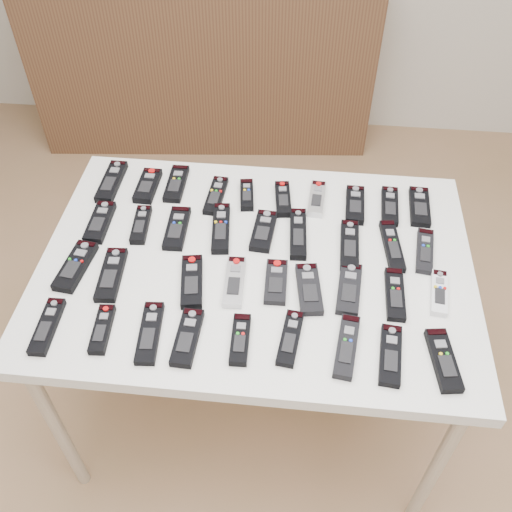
# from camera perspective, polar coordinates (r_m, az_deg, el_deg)

# --- Properties ---
(ground) EXTENTS (4.00, 4.00, 0.00)m
(ground) POSITION_cam_1_polar(r_m,az_deg,el_deg) (2.25, 2.00, -15.47)
(ground) COLOR #99784E
(ground) RESTS_ON ground
(table) EXTENTS (1.25, 0.88, 0.78)m
(table) POSITION_cam_1_polar(r_m,az_deg,el_deg) (1.70, -0.00, -1.81)
(table) COLOR white
(table) RESTS_ON ground
(sideboard) EXTENTS (1.84, 0.55, 0.90)m
(sideboard) POSITION_cam_1_polar(r_m,az_deg,el_deg) (3.28, -5.22, 18.40)
(sideboard) COLOR #482C1D
(sideboard) RESTS_ON ground
(remote_0) EXTENTS (0.06, 0.20, 0.02)m
(remote_0) POSITION_cam_1_polar(r_m,az_deg,el_deg) (1.96, -14.24, 7.23)
(remote_0) COLOR black
(remote_0) RESTS_ON table
(remote_1) EXTENTS (0.06, 0.16, 0.02)m
(remote_1) POSITION_cam_1_polar(r_m,az_deg,el_deg) (1.92, -10.78, 6.92)
(remote_1) COLOR black
(remote_1) RESTS_ON table
(remote_2) EXTENTS (0.06, 0.17, 0.02)m
(remote_2) POSITION_cam_1_polar(r_m,az_deg,el_deg) (1.91, -7.97, 7.18)
(remote_2) COLOR black
(remote_2) RESTS_ON table
(remote_3) EXTENTS (0.06, 0.18, 0.02)m
(remote_3) POSITION_cam_1_polar(r_m,az_deg,el_deg) (1.85, -4.04, 6.05)
(remote_3) COLOR black
(remote_3) RESTS_ON table
(remote_4) EXTENTS (0.06, 0.14, 0.02)m
(remote_4) POSITION_cam_1_polar(r_m,az_deg,el_deg) (1.85, -0.93, 6.13)
(remote_4) COLOR black
(remote_4) RESTS_ON table
(remote_5) EXTENTS (0.06, 0.16, 0.02)m
(remote_5) POSITION_cam_1_polar(r_m,az_deg,el_deg) (1.83, 2.72, 5.71)
(remote_5) COLOR black
(remote_5) RESTS_ON table
(remote_6) EXTENTS (0.06, 0.16, 0.02)m
(remote_6) POSITION_cam_1_polar(r_m,az_deg,el_deg) (1.84, 6.09, 5.70)
(remote_6) COLOR #B7B7BC
(remote_6) RESTS_ON table
(remote_7) EXTENTS (0.06, 0.17, 0.02)m
(remote_7) POSITION_cam_1_polar(r_m,az_deg,el_deg) (1.84, 9.87, 5.06)
(remote_7) COLOR black
(remote_7) RESTS_ON table
(remote_8) EXTENTS (0.06, 0.17, 0.02)m
(remote_8) POSITION_cam_1_polar(r_m,az_deg,el_deg) (1.86, 13.23, 4.88)
(remote_8) COLOR black
(remote_8) RESTS_ON table
(remote_9) EXTENTS (0.07, 0.18, 0.02)m
(remote_9) POSITION_cam_1_polar(r_m,az_deg,el_deg) (1.88, 16.04, 4.77)
(remote_9) COLOR black
(remote_9) RESTS_ON table
(remote_10) EXTENTS (0.06, 0.17, 0.02)m
(remote_10) POSITION_cam_1_polar(r_m,az_deg,el_deg) (1.82, -15.34, 3.30)
(remote_10) COLOR black
(remote_10) RESTS_ON table
(remote_11) EXTENTS (0.06, 0.16, 0.02)m
(remote_11) POSITION_cam_1_polar(r_m,az_deg,el_deg) (1.78, -11.43, 3.09)
(remote_11) COLOR black
(remote_11) RESTS_ON table
(remote_12) EXTENTS (0.06, 0.18, 0.02)m
(remote_12) POSITION_cam_1_polar(r_m,az_deg,el_deg) (1.75, -7.91, 2.77)
(remote_12) COLOR black
(remote_12) RESTS_ON table
(remote_13) EXTENTS (0.07, 0.21, 0.02)m
(remote_13) POSITION_cam_1_polar(r_m,az_deg,el_deg) (1.74, -3.53, 2.81)
(remote_13) COLOR black
(remote_13) RESTS_ON table
(remote_14) EXTENTS (0.07, 0.17, 0.02)m
(remote_14) POSITION_cam_1_polar(r_m,az_deg,el_deg) (1.72, 0.75, 2.52)
(remote_14) COLOR black
(remote_14) RESTS_ON table
(remote_15) EXTENTS (0.06, 0.20, 0.02)m
(remote_15) POSITION_cam_1_polar(r_m,az_deg,el_deg) (1.72, 4.23, 2.24)
(remote_15) COLOR black
(remote_15) RESTS_ON table
(remote_16) EXTENTS (0.06, 0.19, 0.02)m
(remote_16) POSITION_cam_1_polar(r_m,az_deg,el_deg) (1.70, 9.34, 1.09)
(remote_16) COLOR black
(remote_16) RESTS_ON table
(remote_17) EXTENTS (0.07, 0.20, 0.02)m
(remote_17) POSITION_cam_1_polar(r_m,az_deg,el_deg) (1.73, 13.45, 0.98)
(remote_17) COLOR black
(remote_17) RESTS_ON table
(remote_18) EXTENTS (0.07, 0.18, 0.02)m
(remote_18) POSITION_cam_1_polar(r_m,az_deg,el_deg) (1.74, 16.52, 0.48)
(remote_18) COLOR black
(remote_18) RESTS_ON table
(remote_19) EXTENTS (0.08, 0.19, 0.02)m
(remote_19) POSITION_cam_1_polar(r_m,az_deg,el_deg) (1.70, -17.60, -0.97)
(remote_19) COLOR black
(remote_19) RESTS_ON table
(remote_20) EXTENTS (0.07, 0.19, 0.02)m
(remote_20) POSITION_cam_1_polar(r_m,az_deg,el_deg) (1.65, -14.27, -1.80)
(remote_20) COLOR black
(remote_20) RESTS_ON table
(remote_21) EXTENTS (0.09, 0.19, 0.02)m
(remote_21) POSITION_cam_1_polar(r_m,az_deg,el_deg) (1.59, -6.44, -2.54)
(remote_21) COLOR black
(remote_21) RESTS_ON table
(remote_22) EXTENTS (0.06, 0.18, 0.02)m
(remote_22) POSITION_cam_1_polar(r_m,az_deg,el_deg) (1.59, -2.17, -2.59)
(remote_22) COLOR #B7B7BC
(remote_22) RESTS_ON table
(remote_23) EXTENTS (0.06, 0.16, 0.02)m
(remote_23) POSITION_cam_1_polar(r_m,az_deg,el_deg) (1.59, 2.01, -2.59)
(remote_23) COLOR black
(remote_23) RESTS_ON table
(remote_24) EXTENTS (0.09, 0.18, 0.02)m
(remote_24) POSITION_cam_1_polar(r_m,az_deg,el_deg) (1.57, 5.33, -3.30)
(remote_24) COLOR black
(remote_24) RESTS_ON table
(remote_25) EXTENTS (0.08, 0.18, 0.02)m
(remote_25) POSITION_cam_1_polar(r_m,az_deg,el_deg) (1.59, 9.30, -3.26)
(remote_25) COLOR black
(remote_25) RESTS_ON table
(remote_26) EXTENTS (0.05, 0.18, 0.02)m
(remote_26) POSITION_cam_1_polar(r_m,az_deg,el_deg) (1.60, 13.72, -3.73)
(remote_26) COLOR black
(remote_26) RESTS_ON table
(remote_27) EXTENTS (0.06, 0.16, 0.02)m
(remote_27) POSITION_cam_1_polar(r_m,az_deg,el_deg) (1.64, 17.83, -3.52)
(remote_27) COLOR silver
(remote_27) RESTS_ON table
(remote_28) EXTENTS (0.05, 0.18, 0.02)m
(remote_28) POSITION_cam_1_polar(r_m,az_deg,el_deg) (1.58, -20.16, -6.62)
(remote_28) COLOR black
(remote_28) RESTS_ON table
(remote_29) EXTENTS (0.05, 0.15, 0.02)m
(remote_29) POSITION_cam_1_polar(r_m,az_deg,el_deg) (1.54, -15.13, -7.08)
(remote_29) COLOR black
(remote_29) RESTS_ON table
(remote_30) EXTENTS (0.07, 0.19, 0.02)m
(remote_30) POSITION_cam_1_polar(r_m,az_deg,el_deg) (1.50, -10.58, -7.55)
(remote_30) COLOR black
(remote_30) RESTS_ON table
(remote_31) EXTENTS (0.06, 0.17, 0.02)m
(remote_31) POSITION_cam_1_polar(r_m,az_deg,el_deg) (1.48, -6.88, -8.08)
(remote_31) COLOR black
(remote_31) RESTS_ON table
(remote_32) EXTENTS (0.05, 0.15, 0.02)m
(remote_32) POSITION_cam_1_polar(r_m,az_deg,el_deg) (1.46, -1.59, -8.34)
(remote_32) COLOR black
(remote_32) RESTS_ON table
(remote_33) EXTENTS (0.06, 0.17, 0.02)m
(remote_33) POSITION_cam_1_polar(r_m,az_deg,el_deg) (1.47, 3.44, -8.19)
(remote_33) COLOR black
(remote_33) RESTS_ON table
(remote_34) EXTENTS (0.07, 0.19, 0.02)m
(remote_34) POSITION_cam_1_polar(r_m,az_deg,el_deg) (1.47, 9.05, -8.92)
(remote_34) COLOR black
(remote_34) RESTS_ON table
(remote_35) EXTENTS (0.07, 0.18, 0.02)m
(remote_35) POSITION_cam_1_polar(r_m,az_deg,el_deg) (1.48, 13.30, -9.63)
(remote_35) COLOR black
(remote_35) RESTS_ON table
(remote_36) EXTENTS (0.08, 0.18, 0.02)m
(remote_36) POSITION_cam_1_polar(r_m,az_deg,el_deg) (1.50, 18.24, -9.86)
(remote_36) COLOR black
(remote_36) RESTS_ON table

